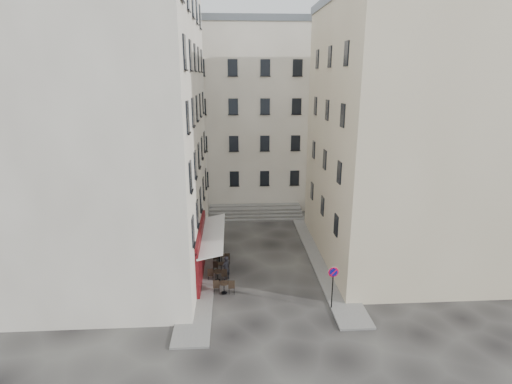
{
  "coord_description": "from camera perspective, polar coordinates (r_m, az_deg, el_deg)",
  "views": [
    {
      "loc": [
        -2.16,
        -24.28,
        13.27
      ],
      "look_at": [
        -0.46,
        4.0,
        5.01
      ],
      "focal_mm": 28.0,
      "sensor_mm": 36.0,
      "label": 1
    }
  ],
  "objects": [
    {
      "name": "building_left",
      "position": [
        28.68,
        -20.61,
        9.3
      ],
      "size": [
        12.2,
        16.2,
        20.6
      ],
      "color": "beige",
      "rests_on": "ground"
    },
    {
      "name": "building_back",
      "position": [
        43.48,
        -1.94,
        11.01
      ],
      "size": [
        18.2,
        10.2,
        18.6
      ],
      "color": "beige",
      "rests_on": "ground"
    },
    {
      "name": "bollard_mid",
      "position": [
        29.68,
        -5.28,
        -9.26
      ],
      "size": [
        0.12,
        0.12,
        0.98
      ],
      "color": "black",
      "rests_on": "ground"
    },
    {
      "name": "bistro_table_a",
      "position": [
        25.96,
        -4.59,
        -13.3
      ],
      "size": [
        1.36,
        0.64,
        0.96
      ],
      "color": "black",
      "rests_on": "ground"
    },
    {
      "name": "cafe_storefront",
      "position": [
        27.82,
        -7.66,
        -8.09
      ],
      "size": [
        1.74,
        7.3,
        3.5
      ],
      "color": "#460A0B",
      "rests_on": "ground"
    },
    {
      "name": "building_right",
      "position": [
        30.79,
        21.07,
        7.78
      ],
      "size": [
        12.2,
        14.2,
        18.6
      ],
      "color": "#C3B191",
      "rests_on": "ground"
    },
    {
      "name": "bistro_table_e",
      "position": [
        32.14,
        -5.72,
        -7.32
      ],
      "size": [
        1.29,
        0.6,
        0.9
      ],
      "color": "black",
      "rests_on": "ground"
    },
    {
      "name": "bollard_far",
      "position": [
        32.88,
        -5.11,
        -6.63
      ],
      "size": [
        0.12,
        0.12,
        0.98
      ],
      "color": "black",
      "rests_on": "ground"
    },
    {
      "name": "bistro_table_d",
      "position": [
        29.73,
        -4.94,
        -9.39
      ],
      "size": [
        1.22,
        0.57,
        0.86
      ],
      "color": "black",
      "rests_on": "ground"
    },
    {
      "name": "bistro_table_b",
      "position": [
        27.42,
        -5.53,
        -11.67
      ],
      "size": [
        1.31,
        0.61,
        0.92
      ],
      "color": "black",
      "rests_on": "ground"
    },
    {
      "name": "ground",
      "position": [
        27.76,
        1.47,
        -12.32
      ],
      "size": [
        90.0,
        90.0,
        0.0
      ],
      "primitive_type": "plane",
      "color": "black",
      "rests_on": "ground"
    },
    {
      "name": "no_parking_sign",
      "position": [
        24.02,
        10.94,
        -12.21
      ],
      "size": [
        0.63,
        0.11,
        2.75
      ],
      "rotation": [
        0.0,
        0.0,
        0.07
      ],
      "color": "black",
      "rests_on": "ground"
    },
    {
      "name": "sidewalk_left",
      "position": [
        31.3,
        -7.5,
        -8.87
      ],
      "size": [
        2.0,
        22.0,
        0.12
      ],
      "primitive_type": "cube",
      "color": "slate",
      "rests_on": "ground"
    },
    {
      "name": "sidewalk_right",
      "position": [
        31.04,
        9.41,
        -9.18
      ],
      "size": [
        2.0,
        18.0,
        0.12
      ],
      "primitive_type": "cube",
      "color": "slate",
      "rests_on": "ground"
    },
    {
      "name": "bistro_table_c",
      "position": [
        28.61,
        -4.99,
        -10.54
      ],
      "size": [
        1.14,
        0.54,
        0.8
      ],
      "color": "black",
      "rests_on": "ground"
    },
    {
      "name": "stone_steps",
      "position": [
        39.1,
        -0.09,
        -2.97
      ],
      "size": [
        9.0,
        3.15,
        0.8
      ],
      "color": "#585653",
      "rests_on": "ground"
    },
    {
      "name": "bollard_near",
      "position": [
        26.57,
        -5.5,
        -12.51
      ],
      "size": [
        0.12,
        0.12,
        0.98
      ],
      "color": "black",
      "rests_on": "ground"
    },
    {
      "name": "pedestrian",
      "position": [
        27.4,
        -4.29,
        -10.76
      ],
      "size": [
        0.73,
        0.71,
        1.7
      ],
      "primitive_type": "imported",
      "rotation": [
        0.0,
        0.0,
        3.86
      ],
      "color": "#232228",
      "rests_on": "ground"
    }
  ]
}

